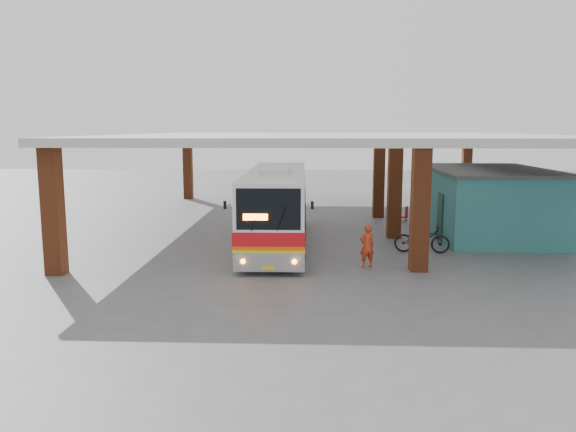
# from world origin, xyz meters

# --- Properties ---
(ground) EXTENTS (90.00, 90.00, 0.00)m
(ground) POSITION_xyz_m (0.00, 0.00, 0.00)
(ground) COLOR #515154
(ground) RESTS_ON ground
(brick_columns) EXTENTS (20.10, 21.60, 4.35)m
(brick_columns) POSITION_xyz_m (1.43, 5.00, 2.17)
(brick_columns) COLOR brown
(brick_columns) RESTS_ON ground
(canopy_roof) EXTENTS (21.00, 23.00, 0.30)m
(canopy_roof) POSITION_xyz_m (0.50, 6.50, 4.50)
(canopy_roof) COLOR beige
(canopy_roof) RESTS_ON brick_columns
(shop_building) EXTENTS (5.20, 8.20, 3.11)m
(shop_building) POSITION_xyz_m (7.49, 4.00, 1.56)
(shop_building) COLOR #2B6B6B
(shop_building) RESTS_ON ground
(coach_bus) EXTENTS (2.59, 11.63, 3.37)m
(coach_bus) POSITION_xyz_m (-2.26, 1.55, 1.68)
(coach_bus) COLOR silver
(coach_bus) RESTS_ON ground
(motorcycle) EXTENTS (2.27, 1.04, 1.15)m
(motorcycle) POSITION_xyz_m (3.68, -0.11, 0.57)
(motorcycle) COLOR black
(motorcycle) RESTS_ON ground
(pedestrian) EXTENTS (0.66, 0.54, 1.56)m
(pedestrian) POSITION_xyz_m (1.24, -2.60, 0.78)
(pedestrian) COLOR red
(pedestrian) RESTS_ON ground
(red_chair) EXTENTS (0.57, 0.57, 0.82)m
(red_chair) POSITION_xyz_m (4.27, 7.61, 0.38)
(red_chair) COLOR red
(red_chair) RESTS_ON ground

